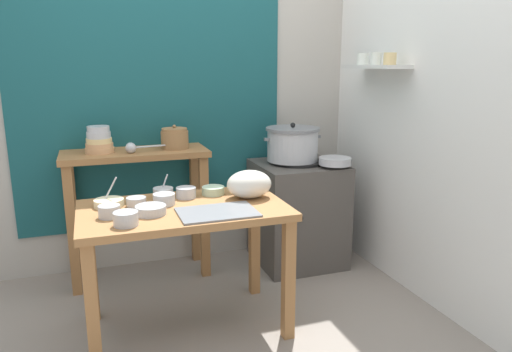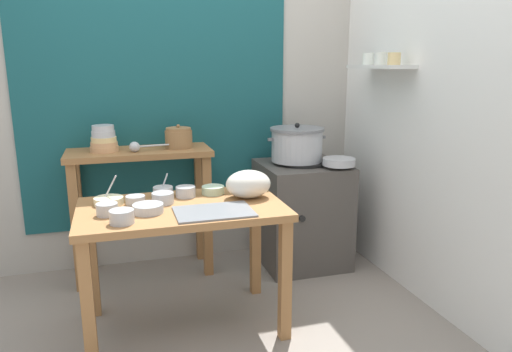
% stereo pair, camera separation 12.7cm
% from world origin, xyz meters
% --- Properties ---
extents(ground_plane, '(9.00, 9.00, 0.00)m').
position_xyz_m(ground_plane, '(0.00, 0.00, 0.00)').
color(ground_plane, gray).
extents(wall_back, '(4.40, 0.12, 2.60)m').
position_xyz_m(wall_back, '(0.08, 1.10, 1.30)').
color(wall_back, '#B2ADA3').
rests_on(wall_back, ground).
extents(wall_right, '(0.30, 3.20, 2.60)m').
position_xyz_m(wall_right, '(1.40, 0.20, 1.30)').
color(wall_right, white).
rests_on(wall_right, ground).
extents(prep_table, '(1.10, 0.66, 0.72)m').
position_xyz_m(prep_table, '(-0.13, 0.04, 0.61)').
color(prep_table, '#9E6B3D').
rests_on(prep_table, ground).
extents(back_shelf_table, '(0.96, 0.40, 0.90)m').
position_xyz_m(back_shelf_table, '(-0.30, 0.83, 0.68)').
color(back_shelf_table, '#9E6B3D').
rests_on(back_shelf_table, ground).
extents(stove_block, '(0.60, 0.61, 0.78)m').
position_xyz_m(stove_block, '(0.84, 0.70, 0.38)').
color(stove_block, '#4C4742').
rests_on(stove_block, ground).
extents(steamer_pot, '(0.44, 0.39, 0.28)m').
position_xyz_m(steamer_pot, '(0.80, 0.72, 0.90)').
color(steamer_pot, '#B7BABF').
rests_on(steamer_pot, stove_block).
extents(clay_pot, '(0.19, 0.19, 0.16)m').
position_xyz_m(clay_pot, '(-0.03, 0.83, 0.97)').
color(clay_pot, olive).
rests_on(clay_pot, back_shelf_table).
extents(bowl_stack_enamel, '(0.19, 0.19, 0.18)m').
position_xyz_m(bowl_stack_enamel, '(-0.53, 0.83, 0.98)').
color(bowl_stack_enamel, tan).
rests_on(bowl_stack_enamel, back_shelf_table).
extents(ladle, '(0.30, 0.07, 0.07)m').
position_xyz_m(ladle, '(-0.32, 0.75, 0.94)').
color(ladle, '#B7BABF').
rests_on(ladle, back_shelf_table).
extents(serving_tray, '(0.40, 0.28, 0.01)m').
position_xyz_m(serving_tray, '(0.01, -0.13, 0.72)').
color(serving_tray, slate).
rests_on(serving_tray, prep_table).
extents(plastic_bag, '(0.26, 0.21, 0.16)m').
position_xyz_m(plastic_bag, '(0.26, 0.09, 0.80)').
color(plastic_bag, silver).
rests_on(plastic_bag, prep_table).
extents(wide_pan, '(0.23, 0.23, 0.05)m').
position_xyz_m(wide_pan, '(1.03, 0.49, 0.81)').
color(wide_pan, '#B7BABF').
rests_on(wide_pan, stove_block).
extents(prep_bowl_0, '(0.16, 0.16, 0.05)m').
position_xyz_m(prep_bowl_0, '(-0.32, -0.04, 0.75)').
color(prep_bowl_0, '#B7BABF').
rests_on(prep_bowl_0, prep_table).
extents(prep_bowl_1, '(0.11, 0.11, 0.05)m').
position_xyz_m(prep_bowl_1, '(-0.37, 0.14, 0.75)').
color(prep_bowl_1, '#B7BABF').
rests_on(prep_bowl_1, prep_table).
extents(prep_bowl_2, '(0.16, 0.16, 0.16)m').
position_xyz_m(prep_bowl_2, '(-0.51, 0.17, 0.74)').
color(prep_bowl_2, beige).
rests_on(prep_bowl_2, prep_table).
extents(prep_bowl_3, '(0.11, 0.11, 0.14)m').
position_xyz_m(prep_bowl_3, '(-0.21, 0.25, 0.75)').
color(prep_bowl_3, '#B7BABF').
rests_on(prep_bowl_3, prep_table).
extents(prep_bowl_4, '(0.11, 0.11, 0.06)m').
position_xyz_m(prep_bowl_4, '(-0.52, -0.02, 0.75)').
color(prep_bowl_4, '#B7BABF').
rests_on(prep_bowl_4, prep_table).
extents(prep_bowl_5, '(0.12, 0.12, 0.06)m').
position_xyz_m(prep_bowl_5, '(-0.22, 0.11, 0.75)').
color(prep_bowl_5, '#B7BABF').
rests_on(prep_bowl_5, prep_table).
extents(prep_bowl_6, '(0.11, 0.11, 0.06)m').
position_xyz_m(prep_bowl_6, '(-0.08, 0.21, 0.75)').
color(prep_bowl_6, '#B7BABF').
rests_on(prep_bowl_6, prep_table).
extents(prep_bowl_7, '(0.13, 0.13, 0.05)m').
position_xyz_m(prep_bowl_7, '(0.08, 0.23, 0.75)').
color(prep_bowl_7, '#B7D1AD').
rests_on(prep_bowl_7, prep_table).
extents(prep_bowl_8, '(0.12, 0.12, 0.07)m').
position_xyz_m(prep_bowl_8, '(-0.45, -0.18, 0.76)').
color(prep_bowl_8, '#B7BABF').
rests_on(prep_bowl_8, prep_table).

